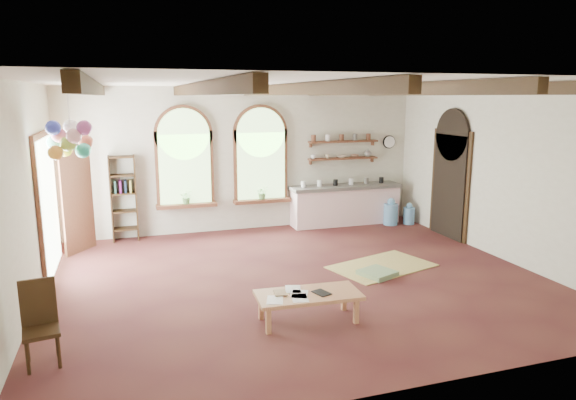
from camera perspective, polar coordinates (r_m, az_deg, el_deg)
name	(u,v)px	position (r m, az deg, el deg)	size (l,w,h in m)	color
floor	(297,278)	(8.70, 1.02, -8.67)	(8.00, 8.00, 0.00)	#562923
ceiling_beams	(298,89)	(8.17, 1.09, 12.21)	(6.20, 6.80, 0.18)	#342010
window_left	(185,161)	(11.30, -11.42, 4.31)	(1.30, 0.28, 2.20)	brown
window_right	(261,158)	(11.62, -3.04, 4.71)	(1.30, 0.28, 2.20)	brown
left_doorway	(48,205)	(9.79, -25.15, -0.49)	(0.10, 1.90, 2.50)	brown
right_doorway	(449,186)	(11.50, 17.47, 1.45)	(0.10, 1.30, 2.40)	black
kitchen_counter	(345,204)	(12.26, 6.37, -0.47)	(2.68, 0.62, 0.94)	#F4CFCF
wall_shelf_lower	(343,158)	(12.25, 6.13, 4.62)	(1.70, 0.24, 0.04)	brown
wall_shelf_upper	(343,141)	(12.20, 6.17, 6.48)	(1.70, 0.24, 0.04)	brown
wall_clock	(389,142)	(12.83, 11.18, 6.35)	(0.32, 0.32, 0.04)	black
bookshelf	(124,198)	(11.24, -17.80, 0.17)	(0.53, 0.32, 1.80)	#342010
coffee_table	(308,296)	(7.01, 2.27, -10.66)	(1.43, 0.72, 0.40)	tan
side_chair	(42,341)	(6.61, -25.66, -13.95)	(0.44, 0.44, 0.97)	#342010
floor_mat	(382,266)	(9.40, 10.38, -7.25)	(1.78, 1.10, 0.02)	tan
floor_cushion	(377,273)	(8.92, 9.89, -8.02)	(0.52, 0.52, 0.09)	#6F8A5F
water_jug_a	(409,215)	(12.56, 13.29, -1.61)	(0.27, 0.27, 0.51)	#609BCE
water_jug_b	(391,213)	(12.39, 11.34, -1.44)	(0.33, 0.33, 0.64)	#609BCE
balloon_cluster	(71,140)	(8.58, -23.00, 6.17)	(0.71, 0.76, 1.14)	silver
table_book	(274,293)	(6.96, -1.55, -10.33)	(0.16, 0.23, 0.02)	olive
tablet	(322,293)	(7.00, 3.75, -10.24)	(0.17, 0.24, 0.01)	black
potted_plant_left	(187,197)	(11.32, -11.20, 0.32)	(0.27, 0.23, 0.30)	#598C4C
potted_plant_right	(262,193)	(11.63, -2.87, 0.82)	(0.27, 0.23, 0.30)	#598C4C
shelf_cup_a	(313,157)	(11.95, 2.84, 4.83)	(0.12, 0.10, 0.10)	white
shelf_cup_b	(327,156)	(12.08, 4.40, 4.87)	(0.10, 0.10, 0.09)	beige
shelf_bowl_a	(341,157)	(12.22, 5.92, 4.83)	(0.22, 0.22, 0.05)	beige
shelf_bowl_b	(355,156)	(12.36, 7.41, 4.89)	(0.20, 0.20, 0.06)	#8C664C
shelf_vase	(368,153)	(12.51, 8.88, 5.22)	(0.18, 0.18, 0.19)	slate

